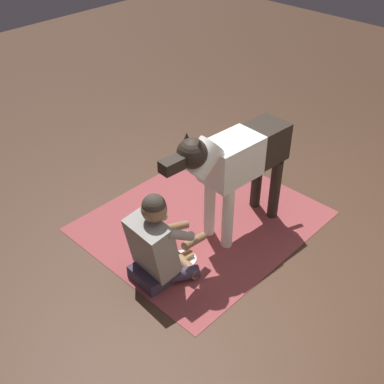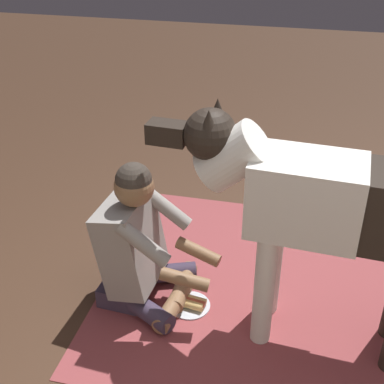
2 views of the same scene
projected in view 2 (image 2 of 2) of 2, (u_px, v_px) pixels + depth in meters
name	position (u px, v px, depth m)	size (l,w,h in m)	color
ground_plane	(288.00, 313.00, 2.93)	(13.81, 13.81, 0.00)	#432B1D
area_rug	(285.00, 291.00, 3.09)	(2.12, 1.83, 0.01)	#923E41
person_sitting_on_floor	(139.00, 247.00, 2.87)	(0.67, 0.58, 0.87)	#3B2F44
large_dog	(318.00, 205.00, 2.41)	(1.57, 0.39, 1.23)	silver
hot_dog_on_plate	(190.00, 303.00, 2.96)	(0.23, 0.23, 0.06)	silver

